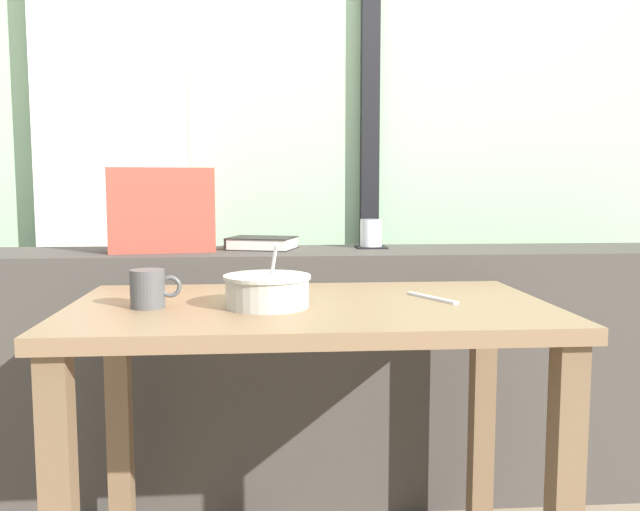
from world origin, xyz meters
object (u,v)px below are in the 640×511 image
ceramic_mug (149,289)px  fork_utensil (432,298)px  juice_glass (371,234)px  breakfast_table (311,356)px  coaster_square (371,247)px  throw_pillow (162,210)px  closed_book (262,243)px  soup_bowl (267,291)px

ceramic_mug → fork_utensil: bearing=5.2°
juice_glass → ceramic_mug: 0.92m
breakfast_table → fork_utensil: (0.29, 0.03, 0.13)m
coaster_square → fork_utensil: 0.64m
breakfast_table → juice_glass: (0.24, 0.67, 0.23)m
breakfast_table → throw_pillow: 0.81m
breakfast_table → fork_utensil: fork_utensil is taller
coaster_square → closed_book: 0.36m
soup_bowl → breakfast_table: bearing=22.2°
soup_bowl → ceramic_mug: bearing=177.0°
closed_book → breakfast_table: bearing=-79.9°
juice_glass → soup_bowl: bearing=-115.8°
coaster_square → juice_glass: size_ratio=1.12×
fork_utensil → ceramic_mug: size_ratio=1.50×
coaster_square → juice_glass: juice_glass is taller
juice_glass → throw_pillow: bearing=-174.7°
coaster_square → closed_book: closed_book is taller
coaster_square → ceramic_mug: size_ratio=0.88×
juice_glass → throw_pillow: 0.68m
throw_pillow → soup_bowl: size_ratio=1.64×
breakfast_table → soup_bowl: bearing=-157.8°
throw_pillow → fork_utensil: throw_pillow is taller
ceramic_mug → coaster_square: bearing=48.9°
fork_utensil → breakfast_table: bearing=159.8°
juice_glass → fork_utensil: 0.65m
throw_pillow → fork_utensil: (0.72, -0.57, -0.19)m
coaster_square → soup_bowl: bearing=-115.8°
closed_book → juice_glass: bearing=2.2°
breakfast_table → soup_bowl: 0.19m
soup_bowl → fork_utensil: size_ratio=1.15×
closed_book → soup_bowl: 0.70m
fork_utensil → ceramic_mug: 0.66m
breakfast_table → juice_glass: bearing=69.9°
breakfast_table → soup_bowl: soup_bowl is taller
juice_glass → closed_book: bearing=-177.8°
breakfast_table → ceramic_mug: size_ratio=9.72×
breakfast_table → juice_glass: size_ratio=12.25×
throw_pillow → ceramic_mug: bearing=-84.3°
coaster_square → fork_utensil: size_ratio=0.59×
coaster_square → ceramic_mug: ceramic_mug is taller
coaster_square → breakfast_table: bearing=-110.1°
ceramic_mug → soup_bowl: bearing=-3.0°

